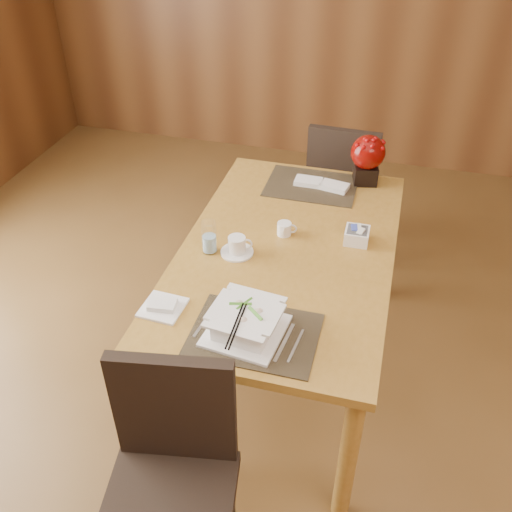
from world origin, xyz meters
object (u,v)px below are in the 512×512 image
(water_glass, at_px, (209,237))
(near_chair, at_px, (171,469))
(sugar_caddy, at_px, (357,236))
(dining_table, at_px, (287,265))
(creamer_jug, at_px, (284,229))
(far_chair, at_px, (343,184))
(coffee_cup, at_px, (237,246))
(bread_plate, at_px, (163,308))
(berry_decor, at_px, (368,157))
(soup_setting, at_px, (246,322))

(water_glass, distance_m, near_chair, 0.94)
(sugar_caddy, bearing_deg, dining_table, -156.48)
(creamer_jug, relative_size, far_chair, 0.09)
(coffee_cup, xyz_separation_m, water_glass, (-0.12, -0.02, 0.04))
(water_glass, xyz_separation_m, bread_plate, (-0.05, -0.39, -0.07))
(berry_decor, height_order, bread_plate, berry_decor)
(dining_table, distance_m, soup_setting, 0.57)
(soup_setting, xyz_separation_m, coffee_cup, (-0.17, 0.45, -0.02))
(soup_setting, relative_size, bread_plate, 1.91)
(berry_decor, bearing_deg, dining_table, -111.05)
(soup_setting, distance_m, sugar_caddy, 0.74)
(coffee_cup, height_order, far_chair, far_chair)
(dining_table, relative_size, water_glass, 10.13)
(dining_table, xyz_separation_m, water_glass, (-0.32, -0.11, 0.17))
(berry_decor, xyz_separation_m, near_chair, (-0.42, -1.65, -0.38))
(dining_table, height_order, near_chair, near_chair)
(coffee_cup, bearing_deg, sugar_caddy, 24.28)
(near_chair, bearing_deg, creamer_jug, 73.76)
(sugar_caddy, xyz_separation_m, berry_decor, (-0.02, 0.54, 0.11))
(dining_table, xyz_separation_m, creamer_jug, (-0.04, 0.09, 0.13))
(soup_setting, distance_m, far_chair, 1.63)
(soup_setting, height_order, berry_decor, berry_decor)
(coffee_cup, relative_size, bread_plate, 0.92)
(dining_table, distance_m, sugar_caddy, 0.33)
(sugar_caddy, distance_m, berry_decor, 0.55)
(soup_setting, height_order, near_chair, near_chair)
(near_chair, xyz_separation_m, far_chair, (0.27, 2.03, -0.01))
(soup_setting, bearing_deg, near_chair, -99.94)
(near_chair, bearing_deg, coffee_cup, 82.70)
(sugar_caddy, bearing_deg, bread_plate, -136.00)
(dining_table, xyz_separation_m, soup_setting, (-0.03, -0.55, 0.15))
(creamer_jug, distance_m, far_chair, 1.00)
(soup_setting, bearing_deg, creamer_jug, 97.25)
(sugar_caddy, relative_size, far_chair, 0.12)
(sugar_caddy, height_order, far_chair, far_chair)
(bread_plate, distance_m, far_chair, 1.64)
(creamer_jug, height_order, near_chair, near_chair)
(far_chair, bearing_deg, bread_plate, 75.33)
(berry_decor, relative_size, near_chair, 0.28)
(bread_plate, bearing_deg, coffee_cup, 67.57)
(soup_setting, bearing_deg, berry_decor, 83.39)
(dining_table, distance_m, near_chair, 1.01)
(creamer_jug, height_order, bread_plate, creamer_jug)
(berry_decor, distance_m, far_chair, 0.57)
(coffee_cup, relative_size, sugar_caddy, 1.36)
(coffee_cup, height_order, berry_decor, berry_decor)
(soup_setting, xyz_separation_m, creamer_jug, (-0.01, 0.64, -0.02))
(coffee_cup, distance_m, berry_decor, 0.89)
(water_glass, relative_size, bread_plate, 0.97)
(water_glass, bearing_deg, near_chair, -80.18)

